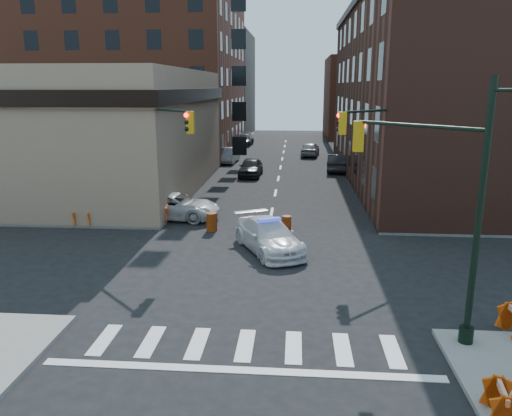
% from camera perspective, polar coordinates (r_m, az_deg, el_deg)
% --- Properties ---
extents(ground, '(140.00, 140.00, 0.00)m').
position_cam_1_polar(ground, '(22.25, 0.53, -6.88)').
color(ground, black).
rests_on(ground, ground).
extents(sidewalk_nw, '(34.00, 54.50, 0.15)m').
position_cam_1_polar(sidewalk_nw, '(59.35, -19.92, 5.45)').
color(sidewalk_nw, gray).
rests_on(sidewalk_nw, ground).
extents(sidewalk_ne, '(34.00, 54.50, 0.15)m').
position_cam_1_polar(sidewalk_ne, '(58.22, 26.32, 4.70)').
color(sidewalk_ne, gray).
rests_on(sidewalk_ne, ground).
extents(bank_building, '(22.00, 22.00, 9.00)m').
position_cam_1_polar(bank_building, '(41.71, -21.95, 8.20)').
color(bank_building, '#8E755D').
rests_on(bank_building, ground).
extents(apartment_block, '(25.00, 25.00, 24.00)m').
position_cam_1_polar(apartment_block, '(64.09, -14.24, 17.11)').
color(apartment_block, brown).
rests_on(apartment_block, ground).
extents(commercial_row_ne, '(14.00, 34.00, 14.00)m').
position_cam_1_polar(commercial_row_ne, '(44.79, 19.94, 11.91)').
color(commercial_row_ne, '#4F2A1F').
rests_on(commercial_row_ne, ground).
extents(filler_nw, '(20.00, 18.00, 16.00)m').
position_cam_1_polar(filler_nw, '(84.58, -7.58, 13.79)').
color(filler_nw, brown).
rests_on(filler_nw, ground).
extents(filler_ne, '(16.00, 16.00, 12.00)m').
position_cam_1_polar(filler_ne, '(79.78, 13.91, 12.08)').
color(filler_ne, brown).
rests_on(filler_ne, ground).
extents(signal_pole_se, '(5.40, 5.27, 8.00)m').
position_cam_1_polar(signal_pole_se, '(16.25, 20.87, 1.36)').
color(signal_pole_se, black).
rests_on(signal_pole_se, sidewalk_se).
extents(signal_pole_nw, '(3.58, 3.67, 8.00)m').
position_cam_1_polar(signal_pole_nw, '(27.33, -11.05, 6.15)').
color(signal_pole_nw, black).
rests_on(signal_pole_nw, sidewalk_nw).
extents(signal_pole_ne, '(3.67, 3.58, 8.00)m').
position_cam_1_polar(signal_pole_ne, '(26.72, 14.03, 5.82)').
color(signal_pole_ne, black).
rests_on(signal_pole_ne, sidewalk_ne).
extents(tree_ne_near, '(3.00, 3.00, 4.85)m').
position_cam_1_polar(tree_ne_near, '(47.36, 11.99, 8.22)').
color(tree_ne_near, black).
rests_on(tree_ne_near, sidewalk_ne).
extents(tree_ne_far, '(3.00, 3.00, 4.85)m').
position_cam_1_polar(tree_ne_far, '(55.27, 10.95, 9.03)').
color(tree_ne_far, black).
rests_on(tree_ne_far, sidewalk_ne).
extents(police_car, '(4.20, 5.69, 1.53)m').
position_cam_1_polar(police_car, '(24.24, 1.48, -3.22)').
color(police_car, silver).
rests_on(police_car, ground).
extents(pickup, '(5.79, 3.18, 1.54)m').
position_cam_1_polar(pickup, '(30.58, -9.29, 0.21)').
color(pickup, silver).
rests_on(pickup, ground).
extents(parked_car_wnear, '(2.04, 4.77, 1.60)m').
position_cam_1_polar(parked_car_wnear, '(44.51, -0.60, 4.68)').
color(parked_car_wnear, black).
rests_on(parked_car_wnear, ground).
extents(parked_car_wfar, '(1.91, 4.78, 1.54)m').
position_cam_1_polar(parked_car_wfar, '(52.52, -3.12, 6.03)').
color(parked_car_wfar, gray).
rests_on(parked_car_wfar, ground).
extents(parked_car_wdeep, '(2.46, 5.45, 1.55)m').
position_cam_1_polar(parked_car_wdeep, '(67.69, -1.39, 7.80)').
color(parked_car_wdeep, black).
rests_on(parked_car_wdeep, ground).
extents(parked_car_enear, '(2.26, 5.12, 1.63)m').
position_cam_1_polar(parked_car_enear, '(47.67, 9.29, 5.13)').
color(parked_car_enear, black).
rests_on(parked_car_enear, ground).
extents(parked_car_efar, '(2.43, 4.93, 1.62)m').
position_cam_1_polar(parked_car_efar, '(57.90, 6.21, 6.73)').
color(parked_car_efar, gray).
rests_on(parked_car_efar, ground).
extents(pedestrian_a, '(0.83, 0.82, 1.93)m').
position_cam_1_polar(pedestrian_a, '(32.80, -14.59, 1.49)').
color(pedestrian_a, black).
rests_on(pedestrian_a, sidewalk_nw).
extents(pedestrian_b, '(1.12, 1.04, 1.85)m').
position_cam_1_polar(pedestrian_b, '(32.59, -21.44, 0.82)').
color(pedestrian_b, black).
rests_on(pedestrian_b, sidewalk_nw).
extents(pedestrian_c, '(1.11, 1.07, 1.86)m').
position_cam_1_polar(pedestrian_c, '(31.39, -22.99, 0.22)').
color(pedestrian_c, '#1F242F').
rests_on(pedestrian_c, sidewalk_nw).
extents(barrel_road, '(0.60, 0.60, 0.90)m').
position_cam_1_polar(barrel_road, '(27.55, 3.53, -1.82)').
color(barrel_road, red).
rests_on(barrel_road, ground).
extents(barrel_bank, '(0.62, 0.62, 1.02)m').
position_cam_1_polar(barrel_bank, '(27.75, -5.08, -1.61)').
color(barrel_bank, '#CA5A09').
rests_on(barrel_bank, ground).
extents(barricade_se_d, '(0.72, 1.19, 0.84)m').
position_cam_1_polar(barricade_se_d, '(13.91, 26.19, -19.36)').
color(barricade_se_d, orange).
rests_on(barricade_se_d, sidewalk_se).
extents(barricade_nw_a, '(1.42, 0.95, 0.97)m').
position_cam_1_polar(barricade_nw_a, '(29.61, -11.17, -0.58)').
color(barricade_nw_a, '#C36109').
rests_on(barricade_nw_a, sidewalk_nw).
extents(barricade_nw_b, '(1.15, 0.60, 0.85)m').
position_cam_1_polar(barricade_nw_b, '(29.94, -19.16, -1.06)').
color(barricade_nw_b, '#E1410A').
rests_on(barricade_nw_b, sidewalk_nw).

